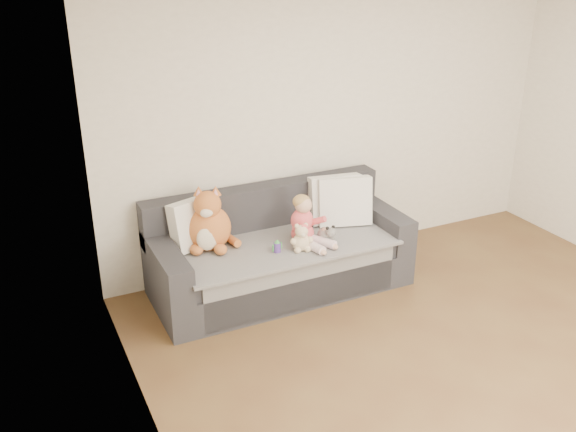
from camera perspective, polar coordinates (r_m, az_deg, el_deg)
The scene contains 10 objects.
room_shell at distance 4.35m, azimuth 18.06°, elevation 1.63°, with size 5.00×5.00×5.00m.
sofa at distance 5.58m, azimuth -0.85°, elevation -3.46°, with size 2.20×0.94×0.85m.
cushion_left at distance 5.34m, azimuth -8.21°, elevation -0.62°, with size 0.49×0.33×0.42m.
cushion_right_back at distance 5.76m, azimuth 4.22°, elevation 1.51°, with size 0.50×0.29×0.44m.
cushion_right_front at distance 5.72m, azimuth 5.04°, elevation 1.32°, with size 0.51×0.34×0.45m.
toddler at distance 5.35m, azimuth 1.53°, elevation -0.64°, with size 0.30×0.43×0.43m.
plush_cat at distance 5.29m, azimuth -7.03°, elevation -0.79°, with size 0.43×0.39×0.56m.
teddy_bear at distance 5.25m, azimuth 1.20°, elevation -2.10°, with size 0.19×0.15×0.24m.
plush_cow at distance 5.41m, azimuth 3.48°, elevation -1.63°, with size 0.14×0.21×0.17m.
sippy_cup at distance 5.23m, azimuth -0.98°, elevation -2.66°, with size 0.10×0.07×0.11m.
Camera 1 is at (-2.88, -2.46, 2.83)m, focal length 40.00 mm.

